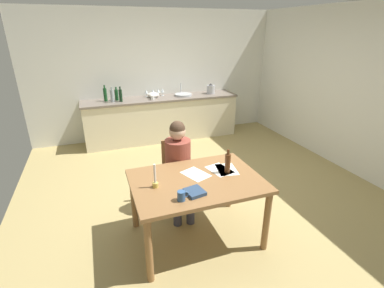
{
  "coord_description": "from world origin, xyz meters",
  "views": [
    {
      "loc": [
        -1.36,
        -3.38,
        2.21
      ],
      "look_at": [
        -0.23,
        -0.25,
        0.85
      ],
      "focal_mm": 26.42,
      "sensor_mm": 36.0,
      "label": 1
    }
  ],
  "objects": [
    {
      "name": "wine_glass_near_sink",
      "position": [
        0.06,
        2.39,
        1.01
      ],
      "size": [
        0.07,
        0.07,
        0.15
      ],
      "color": "silver",
      "rests_on": "kitchen_counter"
    },
    {
      "name": "kitchen_counter",
      "position": [
        0.0,
        2.24,
        0.45
      ],
      "size": [
        3.19,
        0.64,
        0.9
      ],
      "color": "beige",
      "rests_on": "ground"
    },
    {
      "name": "paper_envelope",
      "position": [
        -0.4,
        -0.83,
        0.74
      ],
      "size": [
        0.31,
        0.35,
        0.0
      ],
      "primitive_type": "cube",
      "rotation": [
        0.0,
        0.0,
        0.38
      ],
      "color": "white",
      "rests_on": "dining_table"
    },
    {
      "name": "bottle_wine_red",
      "position": [
        -0.89,
        2.29,
        1.01
      ],
      "size": [
        0.07,
        0.07,
        0.26
      ],
      "color": "#194C23",
      "rests_on": "kitchen_counter"
    },
    {
      "name": "dining_table",
      "position": [
        -0.43,
        -0.95,
        0.65
      ],
      "size": [
        1.36,
        0.97,
        0.74
      ],
      "color": "olive",
      "rests_on": "ground"
    },
    {
      "name": "teacup_on_counter",
      "position": [
        -0.22,
        2.09,
        0.95
      ],
      "size": [
        0.11,
        0.07,
        0.09
      ],
      "color": "white",
      "rests_on": "kitchen_counter"
    },
    {
      "name": "wall_back",
      "position": [
        0.0,
        2.6,
        1.3
      ],
      "size": [
        5.2,
        0.12,
        2.6
      ],
      "primitive_type": "cube",
      "color": "silver",
      "rests_on": "ground"
    },
    {
      "name": "mixing_bowl",
      "position": [
        -0.16,
        2.3,
        0.95
      ],
      "size": [
        0.23,
        0.23,
        0.1
      ],
      "primitive_type": "ellipsoid",
      "color": "white",
      "rests_on": "kitchen_counter"
    },
    {
      "name": "stovetop_kettle",
      "position": [
        1.1,
        2.24,
        1.0
      ],
      "size": [
        0.18,
        0.18,
        0.22
      ],
      "color": "#B7BABF",
      "rests_on": "kitchen_counter"
    },
    {
      "name": "wine_glass_back_left",
      "position": [
        -0.14,
        2.39,
        1.01
      ],
      "size": [
        0.07,
        0.07,
        0.15
      ],
      "color": "silver",
      "rests_on": "kitchen_counter"
    },
    {
      "name": "bottle_vinegar",
      "position": [
        -0.98,
        2.18,
        1.02
      ],
      "size": [
        0.07,
        0.07,
        0.28
      ],
      "color": "#8C999E",
      "rests_on": "kitchen_counter"
    },
    {
      "name": "paper_bill",
      "position": [
        -0.11,
        -0.83,
        0.74
      ],
      "size": [
        0.27,
        0.34,
        0.0
      ],
      "primitive_type": "cube",
      "rotation": [
        0.0,
        0.0,
        0.24
      ],
      "color": "white",
      "rests_on": "dining_table"
    },
    {
      "name": "ground_plane",
      "position": [
        0.0,
        0.0,
        -0.02
      ],
      "size": [
        5.2,
        5.2,
        0.04
      ],
      "primitive_type": "cube",
      "color": "tan"
    },
    {
      "name": "wall_right",
      "position": [
        2.6,
        0.0,
        1.3
      ],
      "size": [
        0.12,
        5.2,
        2.6
      ],
      "primitive_type": "cube",
      "color": "silver",
      "rests_on": "ground"
    },
    {
      "name": "person_seated",
      "position": [
        -0.45,
        -0.37,
        0.68
      ],
      "size": [
        0.38,
        0.62,
        1.19
      ],
      "color": "brown",
      "rests_on": "ground"
    },
    {
      "name": "sink_unit",
      "position": [
        0.47,
        2.24,
        0.92
      ],
      "size": [
        0.36,
        0.36,
        0.24
      ],
      "color": "#B2B7BC",
      "rests_on": "kitchen_counter"
    },
    {
      "name": "candlestick",
      "position": [
        -0.87,
        -0.95,
        0.81
      ],
      "size": [
        0.06,
        0.06,
        0.26
      ],
      "color": "gold",
      "rests_on": "dining_table"
    },
    {
      "name": "bottle_sauce",
      "position": [
        -0.83,
        2.16,
        1.02
      ],
      "size": [
        0.06,
        0.06,
        0.29
      ],
      "color": "black",
      "rests_on": "kitchen_counter"
    },
    {
      "name": "wine_glass_by_kettle",
      "position": [
        -0.03,
        2.39,
        1.01
      ],
      "size": [
        0.07,
        0.07,
        0.15
      ],
      "color": "silver",
      "rests_on": "kitchen_counter"
    },
    {
      "name": "wine_bottle_on_table",
      "position": [
        -0.05,
        -0.91,
        0.86
      ],
      "size": [
        0.06,
        0.06,
        0.27
      ],
      "color": "#593319",
      "rests_on": "dining_table"
    },
    {
      "name": "bottle_oil",
      "position": [
        -1.1,
        2.3,
        1.03
      ],
      "size": [
        0.07,
        0.07,
        0.31
      ],
      "color": "#194C23",
      "rests_on": "kitchen_counter"
    },
    {
      "name": "coffee_mug",
      "position": [
        -0.7,
        -1.26,
        0.79
      ],
      "size": [
        0.11,
        0.07,
        0.09
      ],
      "color": "#33598C",
      "rests_on": "dining_table"
    },
    {
      "name": "book_magazine",
      "position": [
        -0.54,
        -1.19,
        0.76
      ],
      "size": [
        0.2,
        0.21,
        0.03
      ],
      "primitive_type": "cube",
      "rotation": [
        0.0,
        0.0,
        0.18
      ],
      "color": "navy",
      "rests_on": "dining_table"
    },
    {
      "name": "paper_letter",
      "position": [
        -0.03,
        -0.85,
        0.74
      ],
      "size": [
        0.26,
        0.33,
        0.0
      ],
      "primitive_type": "cube",
      "rotation": [
        0.0,
        0.0,
        -0.17
      ],
      "color": "white",
      "rests_on": "dining_table"
    },
    {
      "name": "wine_glass_back_right",
      "position": [
        -0.28,
        2.39,
        1.01
      ],
      "size": [
        0.07,
        0.07,
        0.15
      ],
      "color": "silver",
      "rests_on": "kitchen_counter"
    },
    {
      "name": "chair_at_table",
      "position": [
        -0.43,
        -0.22,
        0.5
      ],
      "size": [
        0.45,
        0.45,
        0.88
      ],
      "color": "olive",
      "rests_on": "ground"
    }
  ]
}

